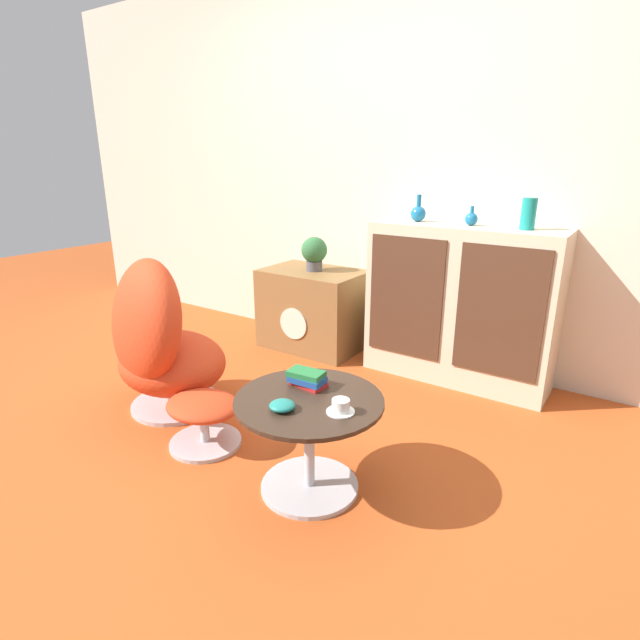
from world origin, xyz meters
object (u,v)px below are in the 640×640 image
vase_leftmost (418,213)px  teacup (341,407)px  sideboard (460,305)px  coffee_table (309,432)px  egg_chair (160,343)px  book_stack (307,378)px  ottoman (203,413)px  vase_inner_right (528,214)px  bowl (282,406)px  vase_inner_left (471,219)px  tv_console (313,309)px  potted_plant (314,252)px

vase_leftmost → teacup: (0.36, -1.47, -0.57)m
sideboard → coffee_table: 1.46m
egg_chair → vase_leftmost: 1.70m
vase_leftmost → book_stack: (0.12, -1.35, -0.56)m
ottoman → book_stack: size_ratio=2.26×
ottoman → vase_leftmost: bearing=73.6°
vase_leftmost → vase_inner_right: bearing=0.0°
book_stack → bowl: 0.23m
vase_inner_right → teacup: vase_inner_right is taller
sideboard → vase_inner_left: bearing=12.1°
coffee_table → vase_inner_right: 1.70m
sideboard → bowl: 1.58m
sideboard → bowl: size_ratio=11.15×
bowl → book_stack: bearing=101.2°
egg_chair → teacup: (1.24, -0.15, 0.05)m
tv_console → potted_plant: (0.01, 0.00, 0.42)m
egg_chair → book_stack: size_ratio=5.30×
potted_plant → book_stack: bearing=-56.5°
vase_leftmost → teacup: vase_leftmost is taller
ottoman → teacup: bearing=-1.2°
vase_inner_right → vase_leftmost: bearing=180.0°
sideboard → egg_chair: size_ratio=1.27×
tv_console → potted_plant: bearing=3.4°
tv_console → coffee_table: 1.68m
vase_leftmost → book_stack: 1.47m
sideboard → book_stack: 1.36m
tv_console → vase_leftmost: size_ratio=4.38×
ottoman → potted_plant: (-0.31, 1.40, 0.54)m
coffee_table → egg_chair: bearing=173.3°
egg_chair → potted_plant: 1.31m
coffee_table → teacup: teacup is taller
bowl → coffee_table: bearing=76.8°
vase_leftmost → vase_inner_left: (0.33, 0.00, -0.01)m
tv_console → coffee_table: bearing=-55.8°
egg_chair → ottoman: egg_chair is taller
vase_leftmost → vase_inner_right: vase_inner_right is taller
ottoman → potted_plant: potted_plant is taller
ottoman → potted_plant: bearing=102.7°
tv_console → bowl: bearing=-59.0°
vase_inner_right → teacup: bearing=-100.8°
tv_console → teacup: tv_console is taller
ottoman → sideboard: bearing=63.0°
vase_inner_left → vase_inner_right: vase_inner_right is taller
teacup → bowl: 0.22m
coffee_table → vase_inner_left: bearing=84.6°
vase_inner_left → book_stack: bearing=-98.9°
egg_chair → coffee_table: size_ratio=1.45×
vase_leftmost → potted_plant: bearing=-175.9°
vase_inner_right → book_stack: vase_inner_right is taller
vase_leftmost → vase_inner_left: vase_leftmost is taller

